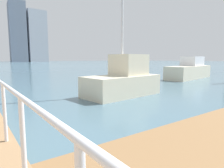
# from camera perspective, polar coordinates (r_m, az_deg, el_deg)

# --- Properties ---
(ground_plane) EXTENTS (300.00, 300.00, 0.00)m
(ground_plane) POSITION_cam_1_polar(r_m,az_deg,el_deg) (13.20, -19.45, -1.31)
(ground_plane) COLOR #476675
(moored_boat_0) EXTENTS (6.76, 3.02, 2.09)m
(moored_boat_0) POSITION_cam_1_polar(r_m,az_deg,el_deg) (20.41, 21.38, 3.72)
(moored_boat_0) COLOR beige
(moored_boat_0) RESTS_ON ground_plane
(moored_boat_1) EXTENTS (4.23, 2.29, 9.92)m
(moored_boat_1) POSITION_cam_1_polar(r_m,az_deg,el_deg) (10.19, 3.30, 1.36)
(moored_boat_1) COLOR beige
(moored_boat_1) RESTS_ON ground_plane
(skyline_tower_3) EXTENTS (9.76, 14.29, 33.46)m
(skyline_tower_3) POSITION_cam_1_polar(r_m,az_deg,el_deg) (129.70, -25.52, 13.17)
(skyline_tower_3) COLOR slate
(skyline_tower_3) RESTS_ON ground_plane
(skyline_tower_4) EXTENTS (11.59, 8.76, 30.28)m
(skyline_tower_4) POSITION_cam_1_polar(r_m,az_deg,el_deg) (130.81, -20.87, 12.64)
(skyline_tower_4) COLOR #8C939E
(skyline_tower_4) RESTS_ON ground_plane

